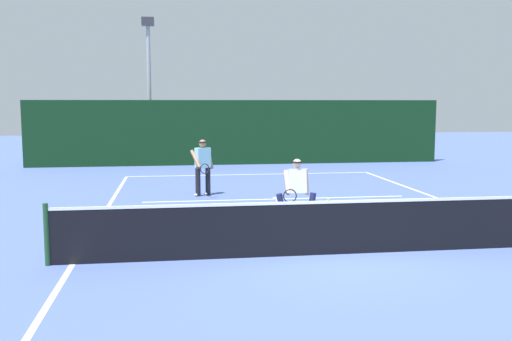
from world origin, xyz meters
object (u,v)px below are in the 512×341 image
(player_far, at_px, (203,165))
(player_near, at_px, (297,190))
(tennis_ball_extra, at_px, (329,199))
(tennis_ball, at_px, (440,207))
(light_pole, at_px, (149,73))

(player_far, bearing_deg, player_near, 83.61)
(tennis_ball_extra, bearing_deg, player_near, -116.51)
(tennis_ball_extra, bearing_deg, tennis_ball, -31.20)
(tennis_ball_extra, distance_m, light_pole, 12.99)
(player_near, xyz_separation_m, player_far, (-1.82, 4.64, 0.09))
(tennis_ball, distance_m, tennis_ball_extra, 2.99)
(light_pole, bearing_deg, player_near, -75.62)
(player_far, relative_size, tennis_ball, 25.18)
(player_far, xyz_separation_m, light_pole, (-1.88, 9.78, 3.15))
(player_far, bearing_deg, tennis_ball, 126.55)
(tennis_ball, xyz_separation_m, tennis_ball_extra, (-2.56, 1.55, 0.00))
(tennis_ball, height_order, light_pole, light_pole)
(player_far, bearing_deg, light_pole, -106.85)
(player_near, height_order, tennis_ball_extra, player_near)
(player_far, bearing_deg, tennis_ball_extra, 130.99)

